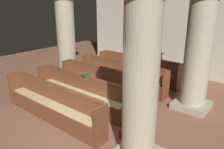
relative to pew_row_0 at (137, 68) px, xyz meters
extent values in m
plane|color=brown|center=(1.09, -4.16, -0.52)|extent=(19.20, 19.20, 0.00)
cube|color=beige|center=(1.09, 1.92, 1.73)|extent=(10.00, 0.16, 4.50)
cube|color=brown|center=(0.00, -0.02, -0.06)|extent=(3.58, 0.38, 0.05)
cube|color=brown|center=(0.00, 0.14, 0.21)|extent=(3.58, 0.04, 0.50)
cube|color=brown|center=(0.00, 0.19, 0.45)|extent=(3.44, 0.06, 0.02)
cube|color=brown|center=(-1.82, -0.02, -0.03)|extent=(0.06, 0.44, 0.98)
cube|color=brown|center=(1.82, -0.02, -0.03)|extent=(0.06, 0.44, 0.98)
cube|color=brown|center=(0.00, -0.20, -0.29)|extent=(3.58, 0.03, 0.41)
cube|color=tan|center=(0.00, -0.04, -0.03)|extent=(3.30, 0.32, 0.02)
cube|color=brown|center=(0.00, -1.08, -0.06)|extent=(3.58, 0.38, 0.05)
cube|color=brown|center=(0.00, -0.91, 0.21)|extent=(3.58, 0.04, 0.50)
cube|color=brown|center=(0.00, -0.86, 0.45)|extent=(3.44, 0.06, 0.02)
cube|color=brown|center=(-1.82, -1.08, -0.03)|extent=(0.06, 0.44, 0.98)
cube|color=brown|center=(1.82, -1.08, -0.03)|extent=(0.06, 0.44, 0.98)
cube|color=brown|center=(0.00, -1.25, -0.29)|extent=(3.58, 0.03, 0.41)
cube|color=tan|center=(0.00, -1.10, -0.03)|extent=(3.30, 0.32, 0.02)
cube|color=brown|center=(0.00, -2.14, -0.06)|extent=(3.58, 0.38, 0.05)
cube|color=brown|center=(0.00, -1.97, 0.21)|extent=(3.58, 0.04, 0.50)
cube|color=brown|center=(0.00, -1.92, 0.45)|extent=(3.44, 0.06, 0.02)
cube|color=brown|center=(-1.82, -2.14, -0.03)|extent=(0.06, 0.44, 0.98)
cube|color=brown|center=(1.82, -2.14, -0.03)|extent=(0.06, 0.44, 0.98)
cube|color=brown|center=(0.00, -2.31, -0.29)|extent=(3.58, 0.03, 0.41)
cube|color=tan|center=(0.00, -2.16, -0.03)|extent=(3.30, 0.32, 0.02)
cube|color=brown|center=(0.00, -3.19, -0.06)|extent=(3.58, 0.38, 0.05)
cube|color=brown|center=(0.00, -3.02, 0.21)|extent=(3.58, 0.04, 0.50)
cube|color=brown|center=(0.00, -2.98, 0.45)|extent=(3.44, 0.06, 0.02)
cube|color=brown|center=(-1.82, -3.19, -0.03)|extent=(0.06, 0.44, 0.98)
cube|color=brown|center=(1.82, -3.19, -0.03)|extent=(0.06, 0.44, 0.98)
cube|color=brown|center=(0.00, -3.37, -0.29)|extent=(3.58, 0.03, 0.41)
cube|color=tan|center=(0.00, -3.21, -0.03)|extent=(3.30, 0.32, 0.02)
cube|color=brown|center=(0.00, -4.25, -0.06)|extent=(3.58, 0.38, 0.05)
cube|color=brown|center=(0.00, -4.08, 0.21)|extent=(3.58, 0.04, 0.50)
cube|color=brown|center=(0.00, -4.03, 0.45)|extent=(3.44, 0.06, 0.02)
cube|color=brown|center=(-1.82, -4.25, -0.03)|extent=(0.06, 0.44, 0.98)
cube|color=brown|center=(1.82, -4.25, -0.03)|extent=(0.06, 0.44, 0.98)
cube|color=brown|center=(0.00, -4.42, -0.29)|extent=(3.58, 0.03, 0.41)
cube|color=tan|center=(0.00, -4.27, -0.03)|extent=(3.30, 0.32, 0.02)
cube|color=#9F967E|center=(2.71, -1.07, -0.43)|extent=(1.01, 1.01, 0.18)
cylinder|color=#ADA389|center=(2.71, -1.07, 1.22)|extent=(0.75, 0.75, 3.11)
cube|color=#9F967E|center=(-2.66, -1.41, -0.43)|extent=(1.01, 1.01, 0.18)
cylinder|color=#ADA389|center=(-2.66, -1.41, 1.22)|extent=(0.75, 0.75, 3.11)
cylinder|color=#ADA389|center=(2.71, -4.12, 1.22)|extent=(0.67, 0.67, 3.11)
cube|color=#411E13|center=(0.32, 1.12, -0.49)|extent=(0.45, 0.45, 0.06)
cube|color=#4C2316|center=(0.32, 1.12, -0.04)|extent=(0.28, 0.28, 0.95)
cube|color=#502518|center=(0.32, 1.12, 0.49)|extent=(0.48, 0.35, 0.15)
cube|color=#194723|center=(0.07, -2.98, 0.48)|extent=(0.15, 0.22, 0.04)
cube|color=maroon|center=(2.15, -3.64, -0.40)|extent=(0.36, 0.29, 0.23)
camera|label=1|loc=(4.75, -7.46, 2.63)|focal=35.80mm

